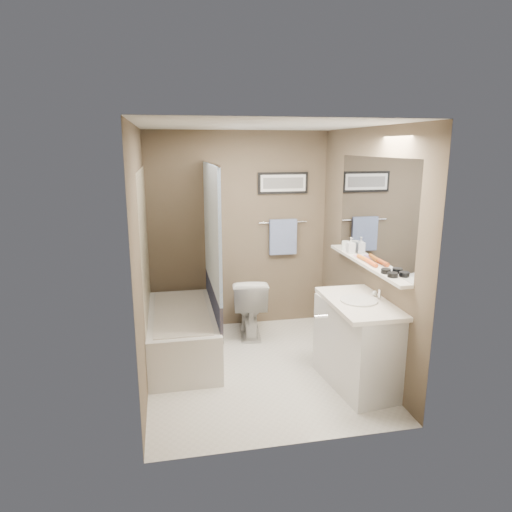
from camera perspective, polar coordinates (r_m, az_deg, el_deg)
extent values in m
plane|color=silver|center=(4.81, 0.36, -13.85)|extent=(2.50, 2.50, 0.00)
cube|color=silver|center=(4.27, 0.41, 15.76)|extent=(2.20, 2.50, 0.04)
cube|color=brown|center=(5.57, -2.17, 3.06)|extent=(2.20, 0.04, 2.40)
cube|color=brown|center=(3.24, 4.79, -4.78)|extent=(2.20, 0.04, 2.40)
cube|color=brown|center=(4.31, -13.83, -0.47)|extent=(0.04, 2.50, 2.40)
cube|color=brown|center=(4.72, 13.33, 0.77)|extent=(0.04, 2.50, 2.40)
cube|color=beige|center=(4.84, -13.61, -1.36)|extent=(0.02, 1.55, 2.00)
cylinder|color=silver|center=(4.71, -5.73, 11.48)|extent=(0.02, 1.55, 0.02)
cube|color=white|center=(4.78, -5.55, 3.67)|extent=(0.03, 1.45, 1.28)
cube|color=#292F4E|center=(4.98, -5.33, -5.66)|extent=(0.03, 1.45, 0.36)
cube|color=silver|center=(4.52, 14.52, 5.56)|extent=(0.02, 1.60, 1.00)
cube|color=silver|center=(4.59, 13.52, -0.88)|extent=(0.12, 1.60, 0.03)
cylinder|color=silver|center=(5.65, 3.37, 4.23)|extent=(0.60, 0.02, 0.02)
cube|color=#9BB1E1|center=(5.67, 3.40, 2.40)|extent=(0.34, 0.05, 0.44)
cube|color=black|center=(5.61, 3.39, 9.10)|extent=(0.62, 0.02, 0.26)
cube|color=white|center=(5.60, 3.43, 9.09)|extent=(0.56, 0.00, 0.20)
cube|color=#595959|center=(5.60, 3.44, 9.08)|extent=(0.50, 0.00, 0.13)
cube|color=silver|center=(3.48, 13.58, -7.29)|extent=(0.80, 0.02, 2.00)
cylinder|color=silver|center=(3.41, 8.12, -7.50)|extent=(0.10, 0.02, 0.02)
cube|color=silver|center=(5.03, -9.20, -9.61)|extent=(0.71, 1.50, 0.50)
cube|color=beige|center=(4.94, -9.31, -6.95)|extent=(0.56, 1.36, 0.02)
imported|color=silver|center=(5.48, -0.86, -6.21)|extent=(0.48, 0.75, 0.72)
cube|color=silver|center=(4.45, 12.67, -10.85)|extent=(0.61, 0.95, 0.80)
cube|color=silver|center=(4.30, 12.84, -5.76)|extent=(0.54, 0.96, 0.04)
cylinder|color=silver|center=(4.28, 12.74, -5.42)|extent=(0.34, 0.34, 0.01)
cylinder|color=silver|center=(4.35, 15.18, -4.67)|extent=(0.02, 0.02, 0.10)
sphere|color=white|center=(4.44, 14.60, -4.53)|extent=(0.05, 0.05, 0.05)
cylinder|color=black|center=(4.11, 16.70, -2.27)|extent=(0.09, 0.09, 0.04)
cylinder|color=black|center=(4.22, 15.94, -1.83)|extent=(0.09, 0.09, 0.04)
cylinder|color=#EC5A21|center=(4.47, 14.24, -0.83)|extent=(0.05, 0.22, 0.04)
cylinder|color=orange|center=(4.63, 13.31, -0.30)|extent=(0.06, 0.22, 0.04)
cube|color=#FD9BC8|center=(4.75, 12.64, -0.13)|extent=(0.03, 0.16, 0.01)
cylinder|color=white|center=(5.04, 11.11, 1.29)|extent=(0.08, 0.08, 0.10)
imported|color=#999999|center=(4.91, 11.77, 1.32)|extent=(0.08, 0.08, 0.17)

